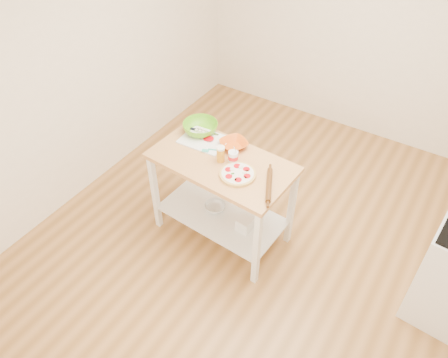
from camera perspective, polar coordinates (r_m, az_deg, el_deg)
room_shell at (r=3.30m, az=6.90°, el=7.10°), size 4.04×4.54×2.74m
prep_island at (r=3.81m, az=-0.28°, el=-0.48°), size 1.24×0.73×0.90m
pizza at (r=3.49m, az=1.80°, el=0.68°), size 0.30×0.30×0.05m
cutting_board at (r=3.87m, az=-2.62°, el=5.18°), size 0.41×0.32×0.04m
spatula at (r=3.73m, az=-1.85°, el=3.79°), size 0.14×0.10×0.01m
knife at (r=3.96m, az=-3.09°, el=6.31°), size 0.27×0.07×0.01m
orange_bowl at (r=3.77m, az=1.28°, el=4.56°), size 0.31×0.31×0.06m
green_bowl at (r=3.94m, az=-3.10°, el=6.71°), size 0.37×0.37×0.10m
beer_pint at (r=3.60m, az=-0.45°, el=3.28°), size 0.07×0.07×0.14m
yogurt_tub at (r=3.60m, az=1.21°, el=2.91°), size 0.08×0.08×0.18m
rolling_pin at (r=3.40m, az=5.91°, el=-0.81°), size 0.20×0.35×0.04m
shelf_glass_bowl at (r=4.10m, az=-1.18°, el=-3.69°), size 0.21×0.21×0.06m
shelf_bin at (r=3.91m, az=2.70°, el=-5.94°), size 0.13×0.13×0.13m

